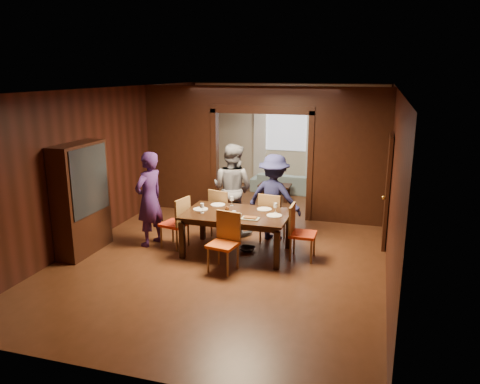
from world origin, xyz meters
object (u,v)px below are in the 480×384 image
(person_grey, at_px, (232,189))
(chair_right, at_px, (303,233))
(chair_far_l, at_px, (224,212))
(person_purple, at_px, (149,199))
(person_navy, at_px, (274,197))
(sofa, at_px, (284,183))
(coffee_table, at_px, (275,192))
(chair_left, at_px, (174,222))
(chair_near, at_px, (223,243))
(chair_far_r, at_px, (273,217))
(dining_table, at_px, (237,233))
(hutch, at_px, (81,199))

(person_grey, relative_size, chair_right, 1.89)
(person_grey, height_order, chair_far_l, person_grey)
(person_purple, xyz_separation_m, person_navy, (2.17, 0.97, -0.05))
(person_purple, height_order, sofa, person_purple)
(person_grey, bearing_deg, chair_right, 162.37)
(person_purple, height_order, chair_right, person_purple)
(person_navy, xyz_separation_m, coffee_table, (-0.60, 2.83, -0.64))
(chair_left, bearing_deg, chair_near, 70.06)
(person_grey, xyz_separation_m, chair_far_l, (-0.10, -0.23, -0.43))
(person_grey, bearing_deg, chair_far_l, 80.00)
(person_grey, relative_size, person_navy, 1.09)
(chair_far_r, bearing_deg, chair_near, 81.39)
(chair_right, bearing_deg, chair_left, 92.80)
(person_purple, bearing_deg, coffee_table, 173.50)
(dining_table, relative_size, chair_far_r, 1.92)
(person_navy, distance_m, chair_far_l, 1.06)
(person_navy, xyz_separation_m, chair_near, (-0.46, -1.73, -0.36))
(person_grey, bearing_deg, chair_near, 116.79)
(chair_left, distance_m, chair_near, 1.43)
(coffee_table, bearing_deg, chair_left, -105.83)
(person_navy, xyz_separation_m, sofa, (-0.53, 3.69, -0.58))
(person_purple, bearing_deg, dining_table, 107.48)
(person_purple, relative_size, coffee_table, 2.23)
(person_navy, height_order, chair_far_l, person_navy)
(chair_near, bearing_deg, hutch, -171.76)
(person_grey, relative_size, chair_far_r, 1.89)
(sofa, distance_m, chair_left, 4.80)
(person_purple, bearing_deg, hutch, -39.20)
(dining_table, bearing_deg, chair_far_l, 122.25)
(coffee_table, relative_size, chair_right, 0.82)
(chair_left, xyz_separation_m, chair_near, (1.21, -0.76, 0.00))
(person_purple, distance_m, chair_far_l, 1.52)
(chair_right, height_order, hutch, hutch)
(chair_left, distance_m, chair_far_l, 1.10)
(chair_right, xyz_separation_m, hutch, (-3.86, -0.80, 0.52))
(dining_table, bearing_deg, person_navy, 62.93)
(chair_right, xyz_separation_m, chair_far_l, (-1.70, 0.75, 0.00))
(person_purple, xyz_separation_m, chair_near, (1.70, -0.76, -0.41))
(person_navy, bearing_deg, chair_left, 41.62)
(person_navy, height_order, chair_far_r, person_navy)
(person_purple, distance_m, person_grey, 1.69)
(person_navy, relative_size, dining_table, 0.91)
(person_grey, relative_size, coffee_table, 2.29)
(dining_table, distance_m, coffee_table, 3.76)
(chair_near, bearing_deg, coffee_table, 101.48)
(person_purple, height_order, dining_table, person_purple)
(person_purple, xyz_separation_m, hutch, (-0.98, -0.69, 0.11))
(chair_far_l, xyz_separation_m, chair_near, (0.53, -1.63, 0.00))
(chair_left, distance_m, chair_far_r, 1.88)
(chair_right, relative_size, hutch, 0.48)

